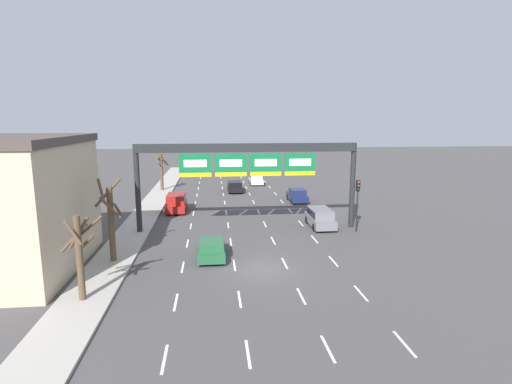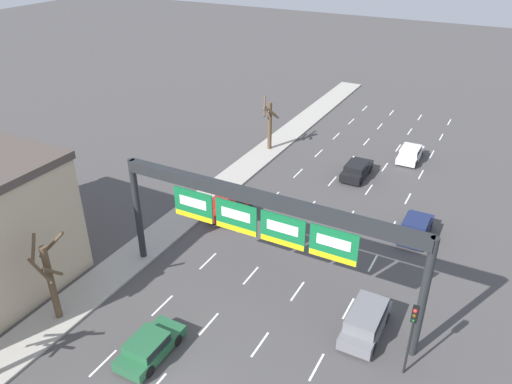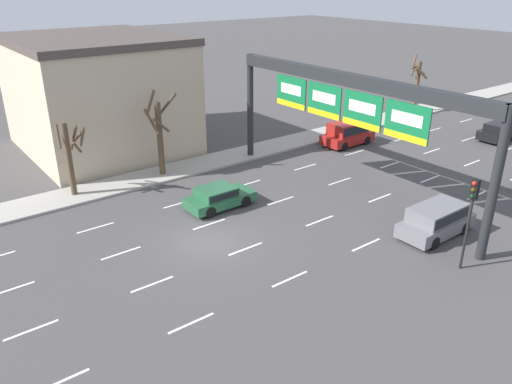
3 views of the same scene
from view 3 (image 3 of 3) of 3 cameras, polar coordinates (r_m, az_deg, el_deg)
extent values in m
plane|color=#474444|center=(25.20, -5.28, -5.70)|extent=(220.00, 220.00, 0.00)
cube|color=#A8A399|center=(33.00, -14.32, 1.09)|extent=(2.80, 110.00, 0.15)
cube|color=white|center=(27.75, -17.86, -3.92)|extent=(0.12, 2.00, 0.01)
cube|color=white|center=(29.49, -8.81, -1.33)|extent=(0.12, 2.00, 0.01)
cube|color=white|center=(31.92, -0.97, 0.95)|extent=(0.12, 2.00, 0.01)
cube|color=white|center=(34.90, 5.66, 2.86)|extent=(0.12, 2.00, 0.01)
cube|color=white|center=(38.31, 11.19, 4.42)|extent=(0.12, 2.00, 0.01)
cube|color=white|center=(42.04, 15.79, 5.68)|extent=(0.12, 2.00, 0.01)
cube|color=white|center=(46.01, 19.65, 6.71)|extent=(0.12, 2.00, 0.01)
cube|color=white|center=(50.16, 22.88, 7.55)|extent=(0.12, 2.00, 0.01)
cube|color=white|center=(54.46, 25.63, 8.24)|extent=(0.12, 2.00, 0.01)
cube|color=white|center=(23.97, -26.30, -9.99)|extent=(0.12, 2.00, 0.01)
cube|color=white|center=(24.98, -15.16, -6.77)|extent=(0.12, 2.00, 0.01)
cube|color=white|center=(26.90, -5.37, -3.70)|extent=(0.12, 2.00, 0.01)
cube|color=white|center=(29.55, 2.84, -1.01)|extent=(0.12, 2.00, 0.01)
cube|color=white|center=(32.75, 9.56, 1.21)|extent=(0.12, 2.00, 0.01)
cube|color=white|center=(36.36, 15.03, 3.00)|extent=(0.12, 2.00, 0.01)
cube|color=white|center=(40.26, 19.48, 4.44)|extent=(0.12, 2.00, 0.01)
cube|color=white|center=(44.39, 23.14, 5.59)|extent=(0.12, 2.00, 0.01)
cube|color=white|center=(48.68, 26.18, 6.53)|extent=(0.12, 2.00, 0.01)
cube|color=white|center=(21.23, -24.28, -14.20)|extent=(0.12, 2.00, 0.01)
cube|color=white|center=(22.36, -11.76, -10.29)|extent=(0.12, 2.00, 0.01)
cube|color=white|center=(24.48, -1.20, -6.52)|extent=(0.12, 2.00, 0.01)
cube|color=white|center=(27.37, 7.28, -3.29)|extent=(0.12, 2.00, 0.01)
cube|color=white|center=(30.79, 13.98, -0.67)|extent=(0.12, 2.00, 0.01)
cube|color=white|center=(34.61, 19.26, 1.41)|extent=(0.12, 2.00, 0.01)
cube|color=white|center=(38.69, 23.47, 3.06)|extent=(0.12, 2.00, 0.01)
cube|color=white|center=(42.97, 26.87, 4.38)|extent=(0.12, 2.00, 0.01)
cube|color=white|center=(18.66, -21.55, -19.58)|extent=(0.12, 2.00, 0.01)
cube|color=white|center=(19.94, -7.40, -14.65)|extent=(0.12, 2.00, 0.01)
cube|color=white|center=(22.30, 3.89, -9.89)|extent=(0.12, 2.00, 0.01)
cube|color=white|center=(25.43, 12.48, -5.91)|extent=(0.12, 2.00, 0.01)
cube|color=white|center=(29.09, 18.96, -2.77)|extent=(0.12, 2.00, 0.01)
cube|color=white|center=(33.10, 23.91, -0.34)|extent=(0.12, 2.00, 0.01)
cylinder|color=#232628|center=(35.77, -0.66, 9.65)|extent=(0.44, 0.44, 7.36)
cylinder|color=#232628|center=(24.47, 25.60, 0.58)|extent=(0.44, 0.44, 7.36)
cube|color=#232628|center=(28.48, 10.54, 12.52)|extent=(18.10, 0.60, 0.70)
cube|color=#116B38|center=(31.55, 4.06, 11.34)|extent=(2.63, 0.08, 1.86)
cube|color=white|center=(31.48, 4.00, 11.63)|extent=(1.84, 0.02, 0.60)
cube|color=yellow|center=(31.69, 3.96, 9.98)|extent=(2.58, 0.02, 0.34)
cube|color=#116B38|center=(29.50, 7.80, 10.32)|extent=(2.63, 0.08, 1.86)
cube|color=white|center=(29.43, 7.76, 10.63)|extent=(1.84, 0.02, 0.60)
cube|color=yellow|center=(29.65, 7.66, 8.88)|extent=(2.58, 0.02, 0.34)
cube|color=#116B38|center=(27.60, 12.05, 9.11)|extent=(2.63, 0.08, 1.86)
cube|color=white|center=(27.52, 12.02, 9.43)|extent=(1.84, 0.02, 0.60)
cube|color=yellow|center=(27.76, 11.86, 7.57)|extent=(2.58, 0.02, 0.34)
cube|color=#116B38|center=(25.88, 16.86, 7.67)|extent=(2.63, 0.08, 1.86)
cube|color=white|center=(25.80, 16.84, 8.01)|extent=(1.84, 0.02, 0.60)
cube|color=yellow|center=(26.05, 16.60, 6.04)|extent=(2.58, 0.02, 0.34)
cube|color=#C6B293|center=(39.74, -17.53, 10.34)|extent=(12.66, 10.78, 7.83)
cube|color=#4C423D|center=(39.08, -18.30, 16.27)|extent=(12.92, 11.00, 0.50)
cube|color=maroon|center=(39.97, 10.40, 6.12)|extent=(1.94, 4.26, 0.72)
cube|color=maroon|center=(39.71, 10.44, 7.23)|extent=(1.78, 2.98, 0.90)
cube|color=black|center=(39.71, 10.44, 7.23)|extent=(1.82, 2.74, 0.65)
cylinder|color=black|center=(41.51, 10.70, 6.42)|extent=(0.22, 0.66, 0.66)
cylinder|color=black|center=(40.41, 12.53, 5.80)|extent=(0.22, 0.66, 0.66)
cylinder|color=black|center=(39.72, 8.18, 5.81)|extent=(0.22, 0.66, 0.66)
cylinder|color=black|center=(38.57, 10.03, 5.15)|extent=(0.22, 0.66, 0.66)
cube|color=black|center=(45.18, 26.15, 6.10)|extent=(1.80, 4.26, 0.72)
cube|color=black|center=(44.81, 26.13, 6.77)|extent=(1.66, 2.22, 0.46)
cube|color=black|center=(44.81, 26.13, 6.77)|extent=(1.69, 2.04, 0.33)
cylinder|color=black|center=(46.69, 25.97, 6.34)|extent=(0.22, 0.66, 0.66)
cylinder|color=black|center=(44.49, 24.41, 5.86)|extent=(0.22, 0.66, 0.66)
cylinder|color=black|center=(43.79, 26.23, 5.27)|extent=(0.22, 0.66, 0.66)
cube|color=#235B38|center=(28.62, -4.13, -0.85)|extent=(1.80, 3.97, 0.56)
cube|color=#235B38|center=(28.28, -4.57, 0.02)|extent=(1.66, 2.07, 0.51)
cube|color=black|center=(28.28, -4.57, 0.02)|extent=(1.69, 1.90, 0.37)
cylinder|color=black|center=(29.90, -3.08, -0.03)|extent=(0.22, 0.66, 0.66)
cylinder|color=black|center=(28.68, -1.24, -1.06)|extent=(0.22, 0.66, 0.66)
cylinder|color=black|center=(28.75, -7.00, -1.18)|extent=(0.22, 0.66, 0.66)
cylinder|color=black|center=(27.48, -5.26, -2.31)|extent=(0.22, 0.66, 0.66)
cube|color=slate|center=(27.11, 19.85, -3.56)|extent=(1.84, 4.34, 0.71)
cube|color=slate|center=(26.78, 20.01, -2.22)|extent=(1.70, 3.04, 0.72)
cube|color=black|center=(26.78, 20.01, -2.22)|extent=(1.73, 2.79, 0.52)
cylinder|color=black|center=(28.61, 19.88, -2.63)|extent=(0.22, 0.66, 0.66)
cylinder|color=black|center=(27.87, 22.69, -3.79)|extent=(0.22, 0.66, 0.66)
cylinder|color=black|center=(26.62, 16.74, -4.19)|extent=(0.22, 0.66, 0.66)
cylinder|color=black|center=(25.83, 19.68, -5.50)|extent=(0.22, 0.66, 0.66)
cylinder|color=black|center=(24.01, 22.89, -4.50)|extent=(0.12, 0.12, 3.47)
cube|color=black|center=(23.14, 23.74, 0.30)|extent=(0.30, 0.24, 0.90)
sphere|color=red|center=(22.92, 23.69, 0.91)|extent=(0.20, 0.20, 0.20)
sphere|color=#412F0C|center=(23.03, 23.57, 0.22)|extent=(0.20, 0.20, 0.20)
sphere|color=#0E3515|center=(23.14, 23.45, -0.46)|extent=(0.20, 0.20, 0.20)
cylinder|color=brown|center=(32.98, -10.92, 6.01)|extent=(0.39, 0.39, 4.84)
cylinder|color=brown|center=(33.04, -10.23, 9.68)|extent=(1.71, 0.80, 1.85)
cylinder|color=brown|center=(32.65, -11.97, 9.97)|extent=(0.72, 1.07, 1.45)
cylinder|color=brown|center=(32.28, -11.87, 7.89)|extent=(1.29, 0.47, 1.50)
cylinder|color=brown|center=(32.25, -10.80, 7.51)|extent=(0.36, 1.11, 1.08)
cylinder|color=brown|center=(31.23, -20.57, 3.51)|extent=(0.35, 0.35, 4.43)
cylinder|color=brown|center=(31.08, -20.11, 5.86)|extent=(1.11, 0.37, 1.66)
cylinder|color=brown|center=(30.79, -21.68, 5.93)|extent=(0.93, 0.36, 1.27)
cylinder|color=brown|center=(31.43, -20.06, 5.51)|extent=(1.28, 0.92, 1.37)
cylinder|color=brown|center=(30.99, -19.25, 5.95)|extent=(1.92, 0.42, 1.63)
cylinder|color=brown|center=(30.83, -19.77, 4.84)|extent=(1.09, 0.82, 1.02)
cylinder|color=brown|center=(50.79, 17.89, 11.38)|extent=(0.41, 0.41, 4.74)
cylinder|color=brown|center=(50.59, 17.52, 13.16)|extent=(0.68, 1.10, 0.91)
cylinder|color=brown|center=(50.50, 17.65, 14.06)|extent=(0.62, 1.14, 1.29)
cylinder|color=brown|center=(50.03, 18.23, 13.07)|extent=(0.88, 0.92, 0.97)
cylinder|color=brown|center=(50.35, 17.87, 12.94)|extent=(0.72, 0.30, 1.19)
cylinder|color=brown|center=(50.02, 18.38, 12.72)|extent=(0.79, 1.24, 1.03)
camera|label=1|loc=(25.05, -65.75, 2.75)|focal=28.00mm
camera|label=2|loc=(11.36, -61.90, 60.55)|focal=35.00mm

